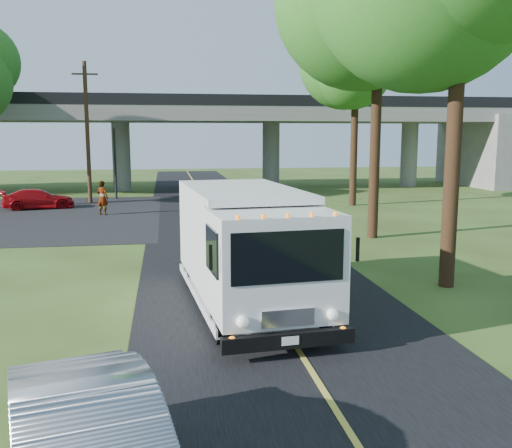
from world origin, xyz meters
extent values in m
plane|color=#354619|center=(0.00, 0.00, 0.00)|extent=(120.00, 120.00, 0.00)
cube|color=black|center=(0.00, 10.00, 0.01)|extent=(7.00, 90.00, 0.02)
cube|color=black|center=(-11.00, 18.00, 0.01)|extent=(16.00, 18.00, 0.01)
cube|color=gold|center=(0.00, 10.00, 0.03)|extent=(0.12, 90.00, 0.01)
cube|color=slate|center=(0.00, 32.00, 6.00)|extent=(50.00, 9.00, 1.20)
cube|color=black|center=(0.00, 27.60, 6.90)|extent=(50.00, 0.25, 0.80)
cube|color=black|center=(0.00, 36.40, 6.90)|extent=(50.00, 0.25, 0.80)
cube|color=slate|center=(25.00, 32.00, 3.00)|extent=(4.00, 10.00, 6.00)
cylinder|color=slate|center=(-6.00, 32.00, 2.70)|extent=(1.40, 1.40, 5.40)
cylinder|color=slate|center=(6.00, 32.00, 2.70)|extent=(1.40, 1.40, 5.40)
cylinder|color=slate|center=(18.00, 32.00, 2.70)|extent=(1.40, 1.40, 5.40)
cylinder|color=black|center=(-6.00, 26.00, 2.60)|extent=(0.14, 0.14, 5.20)
imported|color=black|center=(-6.00, 26.00, 4.60)|extent=(0.18, 0.22, 1.10)
cylinder|color=#472D19|center=(-7.50, 24.00, 4.50)|extent=(0.26, 0.26, 9.00)
cube|color=#472D19|center=(-7.50, 24.00, 8.20)|extent=(1.60, 0.10, 0.10)
cylinder|color=#382314|center=(5.50, 1.00, 3.50)|extent=(0.44, 0.44, 7.00)
cylinder|color=#382314|center=(6.20, 9.00, 3.85)|extent=(0.44, 0.44, 7.70)
sphere|color=#2D6E1D|center=(6.20, 9.00, 9.50)|extent=(6.48, 6.48, 6.48)
sphere|color=#2D6E1D|center=(6.70, 8.60, 9.80)|extent=(5.76, 5.76, 5.76)
cylinder|color=#382314|center=(9.00, 20.00, 3.32)|extent=(0.44, 0.44, 6.65)
sphere|color=#2D6E1D|center=(9.00, 20.00, 8.20)|extent=(5.58, 5.58, 5.58)
sphere|color=#2D6E1D|center=(9.50, 19.60, 8.50)|extent=(4.96, 4.96, 4.96)
cube|color=white|center=(-0.70, 0.72, 1.84)|extent=(3.05, 5.04, 2.47)
cube|color=white|center=(-0.40, -2.66, 1.73)|extent=(2.80, 2.20, 2.25)
cube|color=black|center=(-0.31, -3.62, 2.08)|extent=(2.30, 0.29, 1.04)
cube|color=black|center=(-0.30, -3.73, 0.42)|extent=(2.75, 0.44, 0.31)
cube|color=white|center=(-0.66, 0.28, 0.33)|extent=(3.19, 6.57, 0.20)
cylinder|color=black|center=(-1.53, -2.54, 0.49)|extent=(0.39, 1.01, 0.99)
cylinder|color=black|center=(0.70, -2.34, 0.49)|extent=(0.39, 1.01, 0.99)
cylinder|color=black|center=(-1.94, 2.04, 0.49)|extent=(0.39, 1.01, 0.99)
cylinder|color=black|center=(0.29, 2.24, 0.49)|extent=(0.39, 1.01, 0.99)
imported|color=#A70A0E|center=(-10.19, 21.34, 0.60)|extent=(4.40, 2.55, 1.20)
imported|color=gray|center=(-6.09, 18.05, 0.95)|extent=(0.83, 0.73, 1.91)
camera|label=1|loc=(-2.64, -14.28, 4.46)|focal=40.00mm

